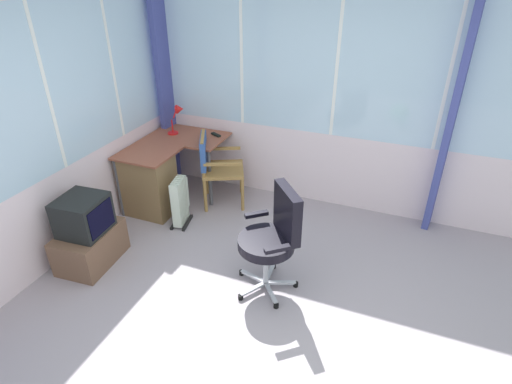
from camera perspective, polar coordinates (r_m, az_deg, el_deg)
ground at (r=3.58m, az=0.55°, el=-18.94°), size 5.44×5.39×0.06m
north_window_panel at (r=4.03m, az=-30.45°, el=5.42°), size 4.44×0.07×2.56m
east_window_panel at (r=4.75m, az=10.75°, el=12.20°), size 0.07×4.39×2.56m
curtain_corner at (r=5.43m, az=-12.34°, el=13.70°), size 0.27×0.08×2.46m
curtain_east_far at (r=4.63m, az=25.35°, el=8.77°), size 0.28×0.11×2.46m
desk at (r=4.96m, az=-14.23°, el=1.63°), size 1.21×0.94×0.75m
desk_lamp at (r=5.25m, az=-10.69°, el=10.46°), size 0.23×0.19×0.36m
tv_remote at (r=5.15m, az=-5.56°, el=7.88°), size 0.11×0.15×0.02m
wooden_armchair at (r=4.93m, az=-6.02°, el=4.29°), size 0.64×0.64×0.88m
office_chair at (r=3.59m, az=2.56°, el=-5.68°), size 0.61×0.61×1.00m
tv_on_stand at (r=4.34m, az=-22.17°, el=-5.47°), size 0.67×0.49×0.73m
space_heater at (r=4.71m, az=-10.39°, el=-1.22°), size 0.37×0.23×0.56m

